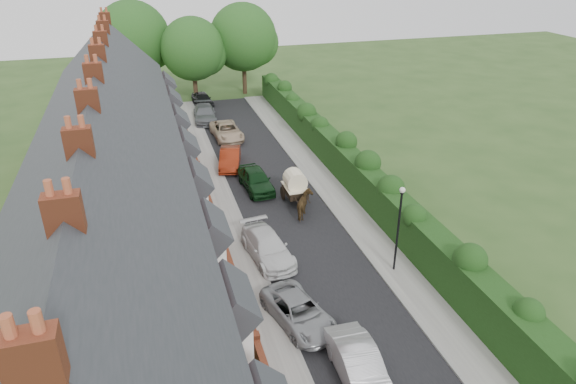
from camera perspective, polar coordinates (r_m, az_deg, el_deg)
name	(u,v)px	position (r m, az deg, el deg)	size (l,w,h in m)	color
ground	(367,330)	(25.33, 8.74, -14.89)	(140.00, 140.00, 0.00)	#2D4C1E
road	(291,221)	(33.58, 0.29, -3.20)	(6.00, 58.00, 0.02)	black
pavement_hedge_side	(349,212)	(34.80, 6.78, -2.17)	(2.20, 58.00, 0.12)	gray
pavement_house_side	(232,228)	(32.81, -6.19, -4.03)	(1.70, 58.00, 0.12)	gray
kerb_hedge_side	(334,214)	(34.43, 5.17, -2.40)	(0.18, 58.00, 0.13)	gray
kerb_house_side	(245,226)	(32.93, -4.82, -3.83)	(0.18, 58.00, 0.13)	gray
hedge	(375,188)	(34.79, 9.66, 0.47)	(2.10, 58.00, 2.85)	#183410
terrace_row	(115,185)	(29.65, -18.70, 0.79)	(9.05, 40.50, 11.50)	maroon
garden_wall_row	(219,233)	(31.63, -7.67, -4.52)	(0.35, 40.35, 1.10)	brown
lamppost	(399,219)	(27.68, 12.25, -2.96)	(0.32, 0.32, 5.16)	black
tree_far_left	(196,50)	(58.43, -10.23, 15.25)	(7.14, 6.80, 9.29)	#332316
tree_far_right	(246,39)	(61.19, -4.67, 16.63)	(7.98, 7.60, 10.31)	#332316
tree_far_back	(137,40)	(60.90, -16.42, 15.94)	(8.40, 8.00, 10.82)	#332316
car_silver_a	(359,366)	(22.51, 7.91, -18.59)	(1.61, 4.62, 1.52)	#BBBBC0
car_silver_b	(299,312)	(25.04, 1.19, -13.15)	(2.15, 4.66, 1.30)	#94979A
car_white	(267,247)	(29.52, -2.30, -6.12)	(2.04, 5.02, 1.46)	silver
car_green	(256,180)	(37.46, -3.58, 1.39)	(1.87, 4.65, 1.58)	black
car_red	(230,158)	(41.50, -6.46, 3.74)	(1.54, 4.43, 1.46)	maroon
car_beige	(227,131)	(47.67, -6.83, 6.75)	(2.39, 5.18, 1.44)	#C6AC8F
car_grey	(205,114)	(52.76, -9.23, 8.58)	(2.12, 5.23, 1.52)	slate
car_black	(203,99)	(58.17, -9.48, 10.17)	(1.65, 4.10, 1.40)	black
horse	(305,205)	(33.66, 1.86, -1.48)	(0.93, 2.04, 1.72)	#49341A
horse_cart	(295,184)	(35.31, 0.78, 0.86)	(1.51, 3.34, 2.41)	black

